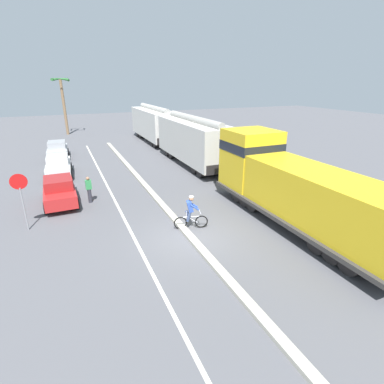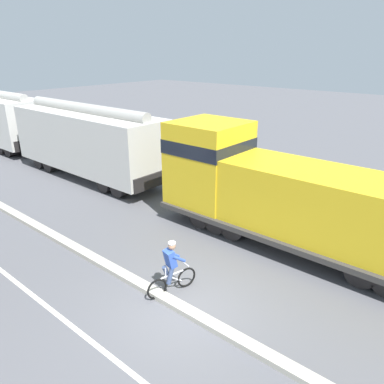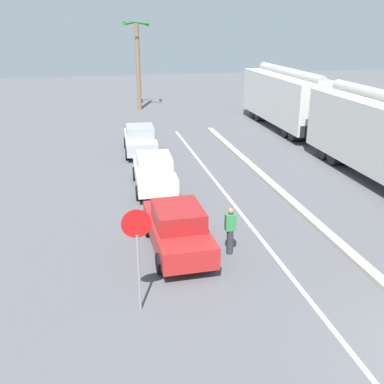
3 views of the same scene
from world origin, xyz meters
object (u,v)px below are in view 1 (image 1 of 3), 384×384
object	(u,v)px
parked_car_red	(59,190)
stop_sign	(21,191)
parked_car_silver	(58,150)
pedestrian_by_cars	(89,189)
parked_car_white	(58,165)
hopper_car_middle	(154,124)
palm_tree_near	(62,95)
hopper_car_lead	(193,141)
locomotive	(289,187)
cyclist	(191,213)

from	to	relation	value
parked_car_red	stop_sign	bearing A→B (deg)	-117.35
parked_car_silver	pedestrian_by_cars	distance (m)	12.81
parked_car_white	parked_car_red	bearing A→B (deg)	-90.37
hopper_car_middle	palm_tree_near	world-z (taller)	palm_tree_near
pedestrian_by_cars	hopper_car_middle	bearing A→B (deg)	61.66
parked_car_red	parked_car_white	distance (m)	6.08
parked_car_white	stop_sign	world-z (taller)	stop_sign
parked_car_red	parked_car_white	xyz separation A→B (m)	(0.04, 6.08, 0.00)
parked_car_red	stop_sign	distance (m)	3.62
parked_car_white	palm_tree_near	bearing A→B (deg)	86.05
parked_car_white	stop_sign	distance (m)	9.33
parked_car_white	parked_car_silver	xyz separation A→B (m)	(0.00, 6.06, 0.00)
stop_sign	hopper_car_lead	bearing A→B (deg)	32.90
locomotive	pedestrian_by_cars	bearing A→B (deg)	144.76
parked_car_white	pedestrian_by_cars	size ratio (longest dim) A/B	2.63
locomotive	stop_sign	world-z (taller)	locomotive
hopper_car_middle	stop_sign	xyz separation A→B (m)	(-12.47, -19.67, -0.05)
hopper_car_lead	pedestrian_by_cars	size ratio (longest dim) A/B	6.54
parked_car_red	parked_car_silver	xyz separation A→B (m)	(0.04, 12.14, 0.00)
locomotive	parked_car_red	world-z (taller)	locomotive
parked_car_silver	locomotive	bearing A→B (deg)	-60.59
locomotive	palm_tree_near	xyz separation A→B (m)	(-9.48, 33.22, 3.34)
locomotive	parked_car_silver	distance (m)	22.14
parked_car_white	pedestrian_by_cars	distance (m)	6.83
hopper_car_lead	parked_car_silver	size ratio (longest dim) A/B	2.49
locomotive	parked_car_silver	bearing A→B (deg)	119.41
stop_sign	pedestrian_by_cars	bearing A→B (deg)	37.66
parked_car_white	parked_car_silver	distance (m)	6.06
parked_car_white	pedestrian_by_cars	world-z (taller)	same
hopper_car_middle	cyclist	distance (m)	23.34
parked_car_red	palm_tree_near	xyz separation A→B (m)	(1.42, 26.09, 4.32)
hopper_car_middle	parked_car_white	world-z (taller)	hopper_car_middle
hopper_car_lead	palm_tree_near	distance (m)	23.30
cyclist	locomotive	bearing A→B (deg)	-11.27
hopper_car_middle	parked_car_white	size ratio (longest dim) A/B	2.48
hopper_car_middle	palm_tree_near	xyz separation A→B (m)	(-9.48, 9.46, 3.06)
parked_car_white	stop_sign	bearing A→B (deg)	-100.01
parked_car_red	pedestrian_by_cars	size ratio (longest dim) A/B	2.62
stop_sign	hopper_car_middle	bearing A→B (deg)	57.62
palm_tree_near	cyclist	bearing A→B (deg)	-82.19
parked_car_silver	palm_tree_near	size ratio (longest dim) A/B	0.57
parked_car_red	palm_tree_near	distance (m)	26.49
parked_car_silver	parked_car_white	bearing A→B (deg)	-90.04
parked_car_silver	pedestrian_by_cars	bearing A→B (deg)	-82.90
parked_car_red	locomotive	bearing A→B (deg)	-33.15
parked_car_silver	palm_tree_near	xyz separation A→B (m)	(1.38, 13.95, 4.32)
parked_car_silver	hopper_car_middle	bearing A→B (deg)	22.47
pedestrian_by_cars	hopper_car_lead	bearing A→B (deg)	31.13
locomotive	hopper_car_middle	distance (m)	23.76
parked_car_white	stop_sign	xyz separation A→B (m)	(-1.61, -9.11, 1.21)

